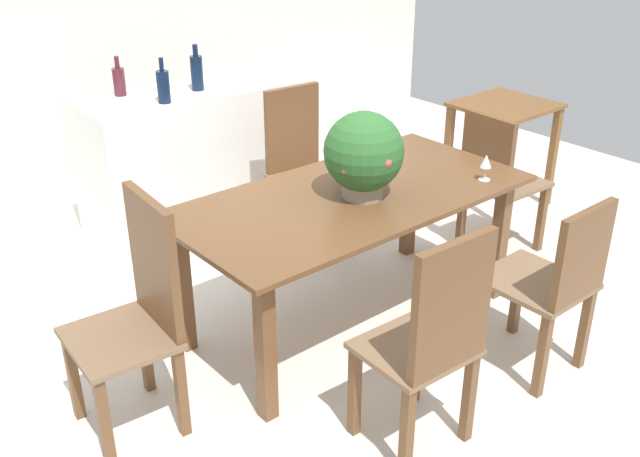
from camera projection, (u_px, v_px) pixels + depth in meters
name	position (u px, v px, depth m)	size (l,w,h in m)	color
ground_plane	(346.00, 317.00, 4.12)	(7.04, 7.04, 0.00)	silver
back_wall	(110.00, 17.00, 5.33)	(6.40, 0.10, 2.60)	silver
dining_table	(352.00, 213.00, 3.81)	(1.88, 0.94, 0.77)	brown
chair_head_end	(140.00, 306.00, 3.12)	(0.45, 0.49, 1.08)	brown
chair_foot_end	(496.00, 178.00, 4.58)	(0.48, 0.44, 0.95)	brown
chair_near_right	(554.00, 280.00, 3.45)	(0.43, 0.48, 0.93)	brown
chair_near_left	(433.00, 337.00, 2.94)	(0.46, 0.42, 1.05)	brown
chair_far_right	(301.00, 160.00, 4.76)	(0.46, 0.47, 1.03)	brown
flower_centerpiece	(364.00, 154.00, 3.63)	(0.40, 0.41, 0.44)	gray
crystal_vase_left	(378.00, 148.00, 4.09)	(0.12, 0.12, 0.16)	silver
crystal_vase_center_near	(342.00, 147.00, 4.04)	(0.11, 0.11, 0.21)	silver
wine_glass	(486.00, 163.00, 3.88)	(0.06, 0.06, 0.14)	silver
kitchen_counter	(201.00, 154.00, 5.13)	(1.64, 0.59, 0.94)	white
wine_bottle_dark	(163.00, 86.00, 4.57)	(0.08, 0.08, 0.28)	#0F1E38
wine_bottle_green	(197.00, 72.00, 4.83)	(0.08, 0.08, 0.30)	#0F1E38
wine_bottle_clear	(119.00, 81.00, 4.72)	(0.08, 0.08, 0.26)	#511E28
side_table	(503.00, 128.00, 5.27)	(0.64, 0.60, 0.77)	brown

